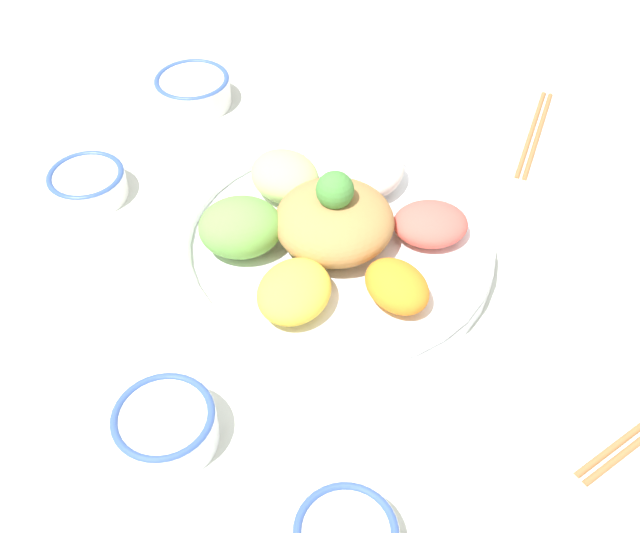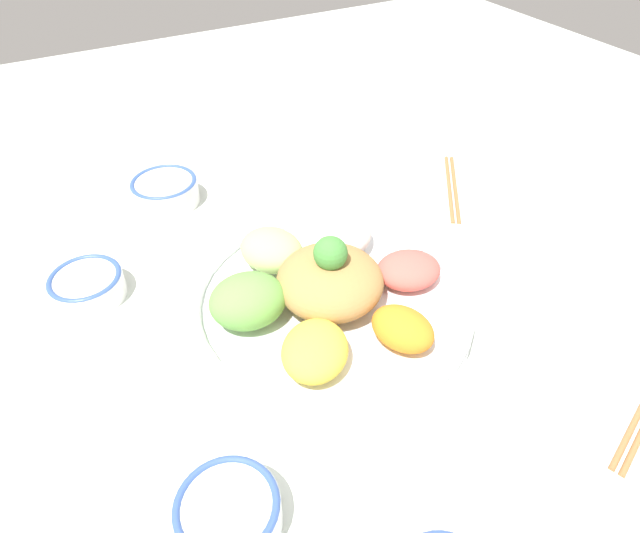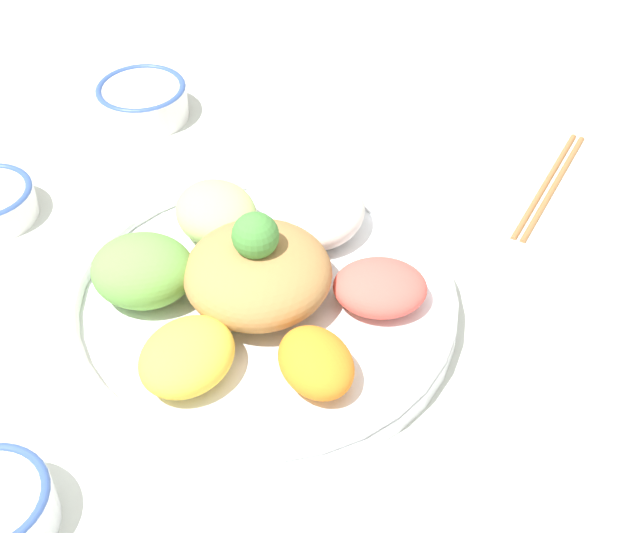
{
  "view_description": "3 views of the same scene",
  "coord_description": "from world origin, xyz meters",
  "px_view_note": "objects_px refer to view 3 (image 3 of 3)",
  "views": [
    {
      "loc": [
        0.18,
        0.58,
        0.63
      ],
      "look_at": [
        0.03,
        0.02,
        0.03
      ],
      "focal_mm": 42.0,
      "sensor_mm": 36.0,
      "label": 1
    },
    {
      "loc": [
        0.25,
        0.41,
        0.51
      ],
      "look_at": [
        -0.01,
        -0.07,
        0.03
      ],
      "focal_mm": 30.0,
      "sensor_mm": 36.0,
      "label": 2
    },
    {
      "loc": [
        0.02,
        0.58,
        0.62
      ],
      "look_at": [
        -0.05,
        0.03,
        0.1
      ],
      "focal_mm": 50.0,
      "sensor_mm": 36.0,
      "label": 3
    }
  ],
  "objects_px": {
    "serving_spoon_main": "(368,83)",
    "chopsticks_pair_far": "(550,184)",
    "salad_platter": "(258,290)",
    "sauce_bowl_dark": "(143,100)"
  },
  "relations": [
    {
      "from": "serving_spoon_main",
      "to": "chopsticks_pair_far",
      "type": "bearing_deg",
      "value": -167.32
    },
    {
      "from": "salad_platter",
      "to": "sauce_bowl_dark",
      "type": "xyz_separation_m",
      "value": [
        0.11,
        -0.35,
        -0.01
      ]
    },
    {
      "from": "serving_spoon_main",
      "to": "salad_platter",
      "type": "bearing_deg",
      "value": 133.56
    },
    {
      "from": "sauce_bowl_dark",
      "to": "serving_spoon_main",
      "type": "relative_size",
      "value": 0.89
    },
    {
      "from": "chopsticks_pair_far",
      "to": "serving_spoon_main",
      "type": "distance_m",
      "value": 0.29
    },
    {
      "from": "salad_platter",
      "to": "serving_spoon_main",
      "type": "bearing_deg",
      "value": -113.8
    },
    {
      "from": "salad_platter",
      "to": "chopsticks_pair_far",
      "type": "distance_m",
      "value": 0.37
    },
    {
      "from": "serving_spoon_main",
      "to": "sauce_bowl_dark",
      "type": "bearing_deg",
      "value": 74.72
    },
    {
      "from": "chopsticks_pair_far",
      "to": "serving_spoon_main",
      "type": "xyz_separation_m",
      "value": [
        0.17,
        -0.24,
        -0.0
      ]
    },
    {
      "from": "salad_platter",
      "to": "serving_spoon_main",
      "type": "xyz_separation_m",
      "value": [
        -0.17,
        -0.39,
        -0.03
      ]
    }
  ]
}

